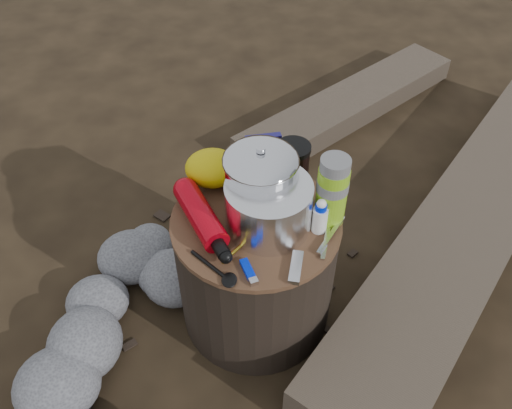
{
  "coord_description": "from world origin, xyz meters",
  "views": [
    {
      "loc": [
        0.01,
        -1.0,
        1.48
      ],
      "look_at": [
        0.0,
        0.0,
        0.48
      ],
      "focal_mm": 38.36,
      "sensor_mm": 36.0,
      "label": 1
    }
  ],
  "objects_px": {
    "stump": "(256,269)",
    "log_main": "(473,220)",
    "travel_mug": "(292,166)",
    "thermos": "(332,191)",
    "camping_pot": "(261,180)",
    "fuel_bottle": "(201,215)"
  },
  "relations": [
    {
      "from": "log_main",
      "to": "thermos",
      "type": "bearing_deg",
      "value": -115.07
    },
    {
      "from": "log_main",
      "to": "travel_mug",
      "type": "relative_size",
      "value": 14.01
    },
    {
      "from": "log_main",
      "to": "camping_pot",
      "type": "relative_size",
      "value": 9.86
    },
    {
      "from": "stump",
      "to": "log_main",
      "type": "bearing_deg",
      "value": 23.22
    },
    {
      "from": "log_main",
      "to": "stump",
      "type": "bearing_deg",
      "value": -121.08
    },
    {
      "from": "camping_pot",
      "to": "log_main",
      "type": "bearing_deg",
      "value": 20.0
    },
    {
      "from": "log_main",
      "to": "fuel_bottle",
      "type": "relative_size",
      "value": 6.71
    },
    {
      "from": "fuel_bottle",
      "to": "thermos",
      "type": "height_order",
      "value": "thermos"
    },
    {
      "from": "thermos",
      "to": "travel_mug",
      "type": "bearing_deg",
      "value": 125.09
    },
    {
      "from": "stump",
      "to": "log_main",
      "type": "height_order",
      "value": "stump"
    },
    {
      "from": "stump",
      "to": "camping_pot",
      "type": "bearing_deg",
      "value": 77.88
    },
    {
      "from": "travel_mug",
      "to": "stump",
      "type": "bearing_deg",
      "value": -124.98
    },
    {
      "from": "thermos",
      "to": "travel_mug",
      "type": "relative_size",
      "value": 1.48
    },
    {
      "from": "log_main",
      "to": "fuel_bottle",
      "type": "xyz_separation_m",
      "value": [
        -0.91,
        -0.34,
        0.37
      ]
    },
    {
      "from": "thermos",
      "to": "stump",
      "type": "bearing_deg",
      "value": -177.39
    },
    {
      "from": "stump",
      "to": "log_main",
      "type": "relative_size",
      "value": 0.24
    },
    {
      "from": "stump",
      "to": "fuel_bottle",
      "type": "xyz_separation_m",
      "value": [
        -0.14,
        -0.02,
        0.24
      ]
    },
    {
      "from": "camping_pot",
      "to": "thermos",
      "type": "distance_m",
      "value": 0.19
    },
    {
      "from": "stump",
      "to": "thermos",
      "type": "xyz_separation_m",
      "value": [
        0.19,
        0.01,
        0.31
      ]
    },
    {
      "from": "fuel_bottle",
      "to": "travel_mug",
      "type": "bearing_deg",
      "value": 6.03
    },
    {
      "from": "log_main",
      "to": "thermos",
      "type": "distance_m",
      "value": 0.79
    },
    {
      "from": "log_main",
      "to": "thermos",
      "type": "height_order",
      "value": "thermos"
    }
  ]
}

